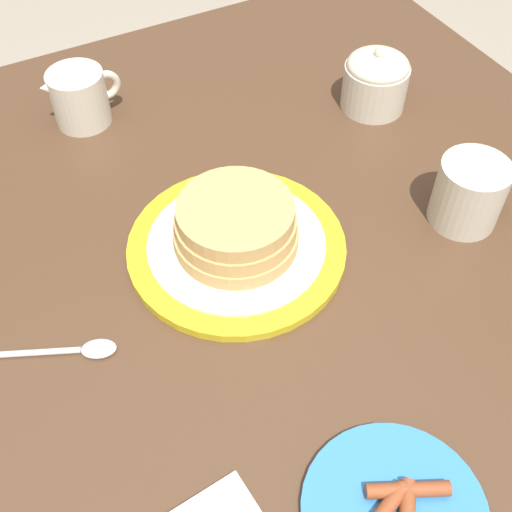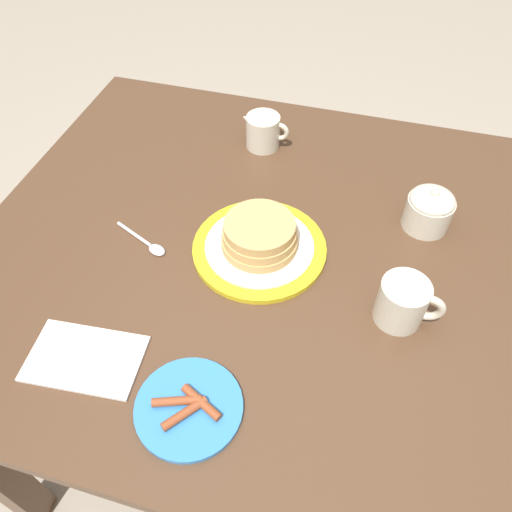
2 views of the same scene
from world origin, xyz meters
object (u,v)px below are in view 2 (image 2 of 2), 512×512
(coffee_mug, at_px, (404,302))
(creamer_pitcher, at_px, (263,131))
(spoon, at_px, (148,244))
(sugar_bowl, at_px, (429,209))
(pancake_plate, at_px, (259,241))
(side_plate_bacon, at_px, (189,407))
(napkin, at_px, (85,358))

(coffee_mug, bearing_deg, creamer_pitcher, 131.23)
(spoon, bearing_deg, sugar_bowl, 21.52)
(pancake_plate, bearing_deg, spoon, -167.94)
(side_plate_bacon, distance_m, spoon, 0.36)
(pancake_plate, xyz_separation_m, side_plate_bacon, (-0.02, -0.34, -0.02))
(sugar_bowl, bearing_deg, spoon, -158.48)
(pancake_plate, height_order, napkin, pancake_plate)
(coffee_mug, height_order, napkin, coffee_mug)
(napkin, bearing_deg, pancake_plate, 55.58)
(pancake_plate, relative_size, coffee_mug, 2.27)
(creamer_pitcher, bearing_deg, pancake_plate, -75.78)
(side_plate_bacon, bearing_deg, coffee_mug, 41.49)
(side_plate_bacon, relative_size, spoon, 1.29)
(spoon, bearing_deg, pancake_plate, 12.06)
(side_plate_bacon, xyz_separation_m, spoon, (-0.20, 0.30, -0.00))
(pancake_plate, bearing_deg, sugar_bowl, 27.55)
(creamer_pitcher, relative_size, napkin, 0.59)
(napkin, relative_size, spoon, 1.51)
(pancake_plate, distance_m, coffee_mug, 0.29)
(coffee_mug, bearing_deg, napkin, -155.22)
(coffee_mug, relative_size, napkin, 0.59)
(pancake_plate, relative_size, creamer_pitcher, 2.26)
(creamer_pitcher, bearing_deg, spoon, -109.65)
(coffee_mug, xyz_separation_m, napkin, (-0.49, -0.23, -0.04))
(creamer_pitcher, distance_m, spoon, 0.40)
(pancake_plate, bearing_deg, side_plate_bacon, -92.81)
(coffee_mug, relative_size, sugar_bowl, 1.19)
(side_plate_bacon, bearing_deg, sugar_bowl, 57.28)
(coffee_mug, bearing_deg, sugar_bowl, 83.04)
(side_plate_bacon, height_order, creamer_pitcher, creamer_pitcher)
(napkin, bearing_deg, side_plate_bacon, -9.93)
(pancake_plate, distance_m, sugar_bowl, 0.35)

